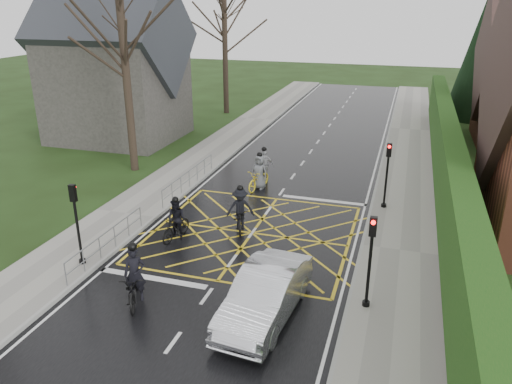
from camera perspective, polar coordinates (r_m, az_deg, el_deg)
The scene contains 22 objects.
ground at distance 21.02m, azimuth -0.45°, elevation -4.72°, with size 120.00×120.00×0.00m, color black.
road at distance 21.01m, azimuth -0.45°, elevation -4.71°, with size 9.00×80.00×0.01m, color black.
sidewalk_right at distance 20.19m, azimuth 16.12°, elevation -6.55°, with size 3.00×80.00×0.15m, color gray.
sidewalk_left at distance 23.35m, azimuth -14.64°, elevation -2.51°, with size 3.00×80.00×0.15m, color gray.
stone_wall at distance 25.67m, azimuth 20.56°, elevation -0.35°, with size 0.50×38.00×0.70m, color slate.
hedge at distance 25.12m, azimuth 21.06°, elevation 3.36°, with size 0.90×38.00×2.80m, color #123D10.
conifer at distance 44.49m, azimuth 24.32°, elevation 14.00°, with size 4.60×4.60×10.00m.
church at distance 35.92m, azimuth -15.89°, elevation 13.62°, with size 8.80×7.80×11.00m.
tree_near at distance 28.20m, azimuth -15.11°, elevation 17.93°, with size 9.24×9.24×11.44m.
tree_mid at distance 35.67m, azimuth -9.60°, elevation 20.04°, with size 10.08×10.08×12.48m.
tree_far at distance 42.79m, azimuth -3.62°, elevation 18.49°, with size 8.40×8.40×10.40m.
railing_south at distance 19.72m, azimuth -16.68°, elevation -4.99°, with size 0.05×5.04×1.03m.
railing_north at distance 25.75m, azimuth -7.65°, elevation 1.96°, with size 0.05×6.04×1.03m.
traffic_light_ne at distance 23.46m, azimuth 14.70°, elevation 1.77°, with size 0.24×0.31×3.21m.
traffic_light_se at distance 15.74m, azimuth 12.86°, elevation -7.96°, with size 0.24×0.31×3.21m.
traffic_light_sw at distance 18.89m, azimuth -19.73°, elevation -3.62°, with size 0.24×0.31×3.21m.
cyclist_rear at distance 16.74m, azimuth -13.72°, elevation -10.04°, with size 1.57×2.26×2.08m.
cyclist_back at distance 20.53m, azimuth -9.12°, elevation -3.53°, with size 0.92×1.89×1.83m.
cyclist_mid at distance 21.13m, azimuth -1.84°, elevation -2.43°, with size 1.40×2.15×1.98m.
cyclist_front at distance 26.72m, azimuth 0.88°, elevation 2.68°, with size 1.10×1.97×1.90m.
cyclist_lead at distance 25.62m, azimuth 0.36°, elevation 1.80°, with size 1.10×2.11×1.95m.
car at distance 15.51m, azimuth 1.05°, elevation -11.63°, with size 1.65×4.73×1.56m, color silver.
Camera 1 is at (5.73, -18.01, 9.19)m, focal length 35.00 mm.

